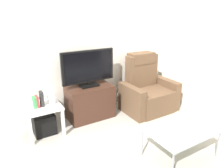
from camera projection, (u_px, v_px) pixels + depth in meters
ground_plane at (115, 140)px, 3.22m from camera, size 6.40×6.40×0.00m
wall_back at (81, 44)px, 3.71m from camera, size 6.40×0.06×2.60m
wall_side at (207, 44)px, 3.71m from camera, size 0.06×4.48×2.60m
tv_stand at (90, 102)px, 3.80m from camera, size 0.80×0.45×0.60m
television at (88, 68)px, 3.61m from camera, size 0.94×0.20×0.63m
recliner_armchair at (147, 91)px, 4.12m from camera, size 0.98×0.78×1.08m
side_table at (42, 110)px, 3.29m from camera, size 0.54×0.54×0.47m
subwoofer_box at (44, 123)px, 3.37m from camera, size 0.32×0.32×0.32m
book_leftmost at (34, 102)px, 3.17m from camera, size 0.04×0.13×0.17m
book_middle at (37, 101)px, 3.19m from camera, size 0.03×0.13×0.18m
book_rightmost at (42, 99)px, 3.21m from camera, size 0.05×0.11×0.23m
game_console at (50, 95)px, 3.29m from camera, size 0.07×0.20×0.29m
coffee_table at (182, 131)px, 2.75m from camera, size 0.90×0.60×0.40m
cell_phone at (175, 131)px, 2.70m from camera, size 0.13×0.17×0.01m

